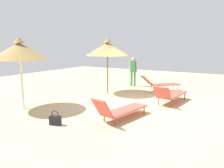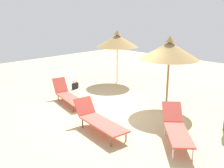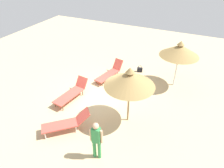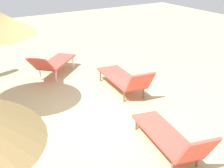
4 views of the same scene
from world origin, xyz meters
name	(u,v)px [view 4 (image 4 of 4)]	position (x,y,z in m)	size (l,w,h in m)	color
ground	(91,120)	(0.00, 0.00, -0.05)	(24.00, 24.00, 0.10)	tan
lounge_chair_front	(172,138)	(-0.56, 1.99, 0.33)	(1.00, 2.23, 0.85)	#CC4C3F
lounge_chair_edge	(52,63)	(-0.31, -2.81, 0.43)	(1.90, 1.81, 0.86)	#CC4C3F
lounge_chair_far_right	(125,79)	(-1.42, -0.78, 0.39)	(0.91, 2.18, 0.85)	#CC4C3F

